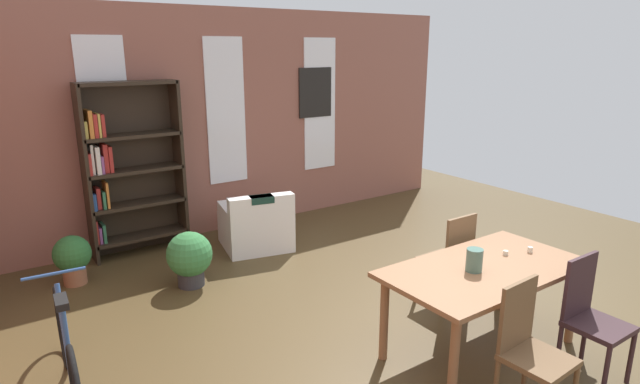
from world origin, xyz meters
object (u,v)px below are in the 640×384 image
Objects in this scene: bookshelf_tall at (127,168)px; bicycle_second at (68,355)px; dining_chair_near_right at (590,315)px; potted_plant_by_shelf at (190,257)px; dining_chair_far_right at (450,257)px; vase_on_table at (474,260)px; armchair_white at (256,226)px; potted_plant_corner at (73,257)px; dining_table at (484,277)px; dining_chair_near_left at (529,347)px.

bookshelf_tall is 2.91m from bicycle_second.
potted_plant_by_shelf is (-1.90, 3.25, -0.19)m from dining_chair_near_right.
dining_chair_near_right is 3.85m from bicycle_second.
bookshelf_tall is (-2.13, 3.16, 0.57)m from dining_chair_far_right.
potted_plant_by_shelf is at bearing 118.17° from vase_on_table.
armchair_white reaches higher than potted_plant_corner.
vase_on_table is at bearing 180.00° from dining_table.
bookshelf_tall is at bearing 112.54° from vase_on_table.
dining_chair_near_left is 1.57m from dining_chair_far_right.
bookshelf_tall is at bearing 115.10° from dining_chair_near_right.
dining_chair_near_left reaches higher than potted_plant_by_shelf.
dining_chair_far_right and dining_chair_near_right have the same top height.
potted_plant_corner is at bearing 78.98° from bicycle_second.
vase_on_table is 0.19× the size of dining_chair_far_right.
bookshelf_tall is 1.51m from potted_plant_by_shelf.
dining_table is 3.00m from potted_plant_by_shelf.
potted_plant_corner is at bearing 126.01° from dining_chair_near_right.
bookshelf_tall is 1.70m from armchair_white.
bicycle_second is 2.06m from potted_plant_corner.
potted_plant_corner is (-2.53, 3.31, -0.36)m from dining_table.
armchair_white is at bearing -4.61° from potted_plant_corner.
vase_on_table is 3.10m from bicycle_second.
dining_chair_near_left is 1.00× the size of armchair_white.
dining_chair_near_left is 0.77m from dining_chair_near_right.
armchair_white is 1.25m from potted_plant_by_shelf.
armchair_white is at bearing 108.01° from dining_chair_far_right.
bookshelf_tall reaches higher than armchair_white.
dining_chair_far_right is at bearing -44.62° from potted_plant_by_shelf.
bicycle_second is (-1.18, -2.56, -0.75)m from bookshelf_tall.
dining_chair_near_right is 1.76× the size of potted_plant_corner.
dining_table is 3.21m from bicycle_second.
dining_chair_far_right is 1.37m from dining_chair_near_right.
potted_plant_by_shelf is (1.40, 1.27, -0.01)m from bicycle_second.
bookshelf_tall reaches higher than dining_chair_near_left.
vase_on_table reaches higher than bicycle_second.
dining_chair_near_left reaches higher than dining_table.
vase_on_table is at bearing -25.02° from bicycle_second.
bicycle_second is (-2.77, 1.29, -0.51)m from vase_on_table.
dining_chair_near_left is at bearing -109.06° from vase_on_table.
potted_plant_corner is (-2.91, 2.63, -0.21)m from dining_chair_far_right.
armchair_white is (-0.80, 3.83, -0.23)m from dining_chair_near_right.
bookshelf_tall is 1.26× the size of bicycle_second.
bookshelf_tall is 2.19× the size of armchair_white.
bicycle_second reaches higher than potted_plant_by_shelf.
dining_table is 1.78× the size of dining_chair_near_right.
dining_chair_far_right is 1.00× the size of armchair_white.
dining_chair_near_right is 5.04m from bookshelf_tall.
bookshelf_tall reaches higher than potted_plant_corner.
bookshelf_tall reaches higher than dining_table.
dining_chair_near_left is 1.00× the size of dining_chair_far_right.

